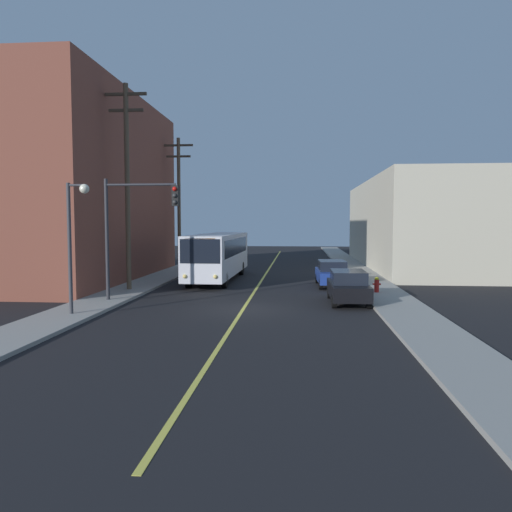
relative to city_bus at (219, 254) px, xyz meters
name	(u,v)px	position (x,y,z in m)	size (l,w,h in m)	color
ground_plane	(243,309)	(3.01, -11.35, -1.82)	(120.00, 120.00, 0.00)	black
sidewalk_left	(154,280)	(-4.24, -1.35, -1.74)	(2.50, 90.00, 0.15)	gray
sidewalk_right	(371,283)	(10.26, -1.35, -1.74)	(2.50, 90.00, 0.15)	gray
lane_stripe_center	(265,275)	(3.01, 3.65, -1.81)	(0.16, 60.00, 0.01)	#D8CC4C
building_left_brick	(69,189)	(-10.49, -0.47, 4.54)	(10.00, 19.61, 12.72)	brown
building_right_warehouse	(433,224)	(17.50, 11.43, 2.02)	(12.00, 26.60, 7.67)	beige
city_bus	(219,254)	(0.00, 0.00, 0.00)	(2.74, 12.19, 3.20)	silver
parked_car_black	(348,286)	(8.00, -9.19, -0.98)	(1.86, 4.42, 1.62)	black
parked_car_blue	(332,273)	(7.63, -2.77, -0.98)	(1.95, 4.46, 1.62)	navy
utility_pole_near	(127,178)	(-4.25, -6.13, 4.71)	(2.40, 0.28, 11.70)	brown
utility_pole_mid	(179,198)	(-4.31, 6.26, 4.22)	(2.40, 0.28, 10.75)	brown
traffic_signal_left_corner	(137,216)	(-2.41, -10.07, 2.49)	(3.75, 0.48, 6.00)	#2D2D33
street_lamp_left	(74,229)	(-3.82, -13.84, 1.92)	(0.98, 0.40, 5.50)	#38383D
fire_hydrant	(377,284)	(9.86, -6.25, -1.23)	(0.44, 0.26, 0.84)	red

